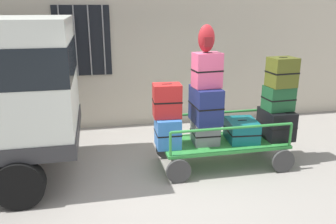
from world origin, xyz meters
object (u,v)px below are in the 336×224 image
at_px(suitcase_midleft_bottom, 205,132).
at_px(suitcase_midright_top, 282,72).
at_px(suitcase_center_bottom, 242,130).
at_px(backpack, 206,39).
at_px(suitcase_midright_bottom, 276,124).
at_px(suitcase_midright_middle, 278,98).
at_px(suitcase_midleft_top, 207,70).
at_px(suitcase_left_bottom, 168,132).
at_px(luggage_cart, 223,146).
at_px(suitcase_left_middle, 167,101).
at_px(suitcase_midleft_middle, 206,105).

xyz_separation_m(suitcase_midleft_bottom, suitcase_midright_top, (1.33, -0.04, 1.01)).
height_order(suitcase_center_bottom, backpack, backpack).
relative_size(suitcase_midright_bottom, suitcase_midright_middle, 1.29).
bearing_deg(suitcase_midleft_top, suitcase_left_bottom, -177.45).
xyz_separation_m(suitcase_midright_middle, backpack, (-1.36, -0.01, 1.06)).
distance_m(luggage_cart, backpack, 1.91).
height_order(luggage_cart, suitcase_midleft_top, suitcase_midleft_top).
distance_m(suitcase_left_middle, suitcase_center_bottom, 1.46).
relative_size(luggage_cart, suitcase_midleft_bottom, 4.63).
distance_m(suitcase_midleft_middle, suitcase_midright_bottom, 1.40).
distance_m(suitcase_left_bottom, suitcase_midright_bottom, 2.00).
height_order(suitcase_left_middle, suitcase_midright_bottom, suitcase_left_middle).
xyz_separation_m(suitcase_midleft_bottom, suitcase_midright_bottom, (1.33, -0.01, 0.07)).
bearing_deg(suitcase_midleft_top, suitcase_midright_bottom, -0.19).
xyz_separation_m(suitcase_midleft_top, backpack, (-0.03, -0.01, 0.51)).
distance_m(suitcase_midleft_bottom, suitcase_center_bottom, 0.67).
bearing_deg(suitcase_midleft_middle, suitcase_center_bottom, -3.07).
relative_size(suitcase_midleft_top, suitcase_midright_bottom, 0.90).
bearing_deg(suitcase_midright_middle, luggage_cart, -179.53).
distance_m(suitcase_midleft_bottom, backpack, 1.60).
bearing_deg(backpack, suitcase_midleft_middle, 33.93).
relative_size(luggage_cart, suitcase_left_middle, 3.98).
bearing_deg(suitcase_left_bottom, suitcase_center_bottom, 0.29).
relative_size(suitcase_midleft_bottom, backpack, 1.10).
distance_m(suitcase_left_middle, suitcase_midleft_top, 0.82).
height_order(luggage_cart, suitcase_midright_top, suitcase_midright_top).
bearing_deg(suitcase_left_middle, suitcase_midleft_middle, -0.66).
relative_size(suitcase_midleft_bottom, suitcase_midleft_top, 0.84).
height_order(suitcase_center_bottom, suitcase_midright_middle, suitcase_midright_middle).
height_order(suitcase_midleft_bottom, suitcase_midright_top, suitcase_midright_top).
height_order(suitcase_left_bottom, suitcase_midright_bottom, suitcase_midright_bottom).
distance_m(suitcase_midleft_middle, suitcase_center_bottom, 0.83).
distance_m(suitcase_left_middle, suitcase_midright_top, 2.04).
bearing_deg(suitcase_left_middle, suitcase_midright_middle, -0.63).
xyz_separation_m(luggage_cart, suitcase_midleft_top, (-0.33, 0.01, 1.36)).
height_order(suitcase_midleft_top, suitcase_midright_top, suitcase_midleft_top).
bearing_deg(suitcase_left_middle, suitcase_midleft_top, -1.75).
relative_size(suitcase_left_middle, backpack, 1.28).
height_order(suitcase_center_bottom, suitcase_midright_bottom, suitcase_midright_bottom).
relative_size(suitcase_midleft_middle, suitcase_midright_middle, 1.29).
distance_m(luggage_cart, suitcase_midleft_middle, 0.84).
bearing_deg(suitcase_midleft_top, backpack, -166.24).
xyz_separation_m(luggage_cart, suitcase_midleft_middle, (-0.33, 0.02, 0.77)).
bearing_deg(suitcase_left_bottom, backpack, 2.01).
bearing_deg(luggage_cart, suitcase_midleft_bottom, 177.77).
bearing_deg(suitcase_midright_bottom, suitcase_center_bottom, -178.40).
relative_size(suitcase_left_bottom, suitcase_midright_middle, 1.02).
height_order(suitcase_midleft_bottom, suitcase_midleft_top, suitcase_midleft_top).
bearing_deg(suitcase_center_bottom, backpack, 178.70).
bearing_deg(suitcase_left_middle, suitcase_midright_top, -1.61).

